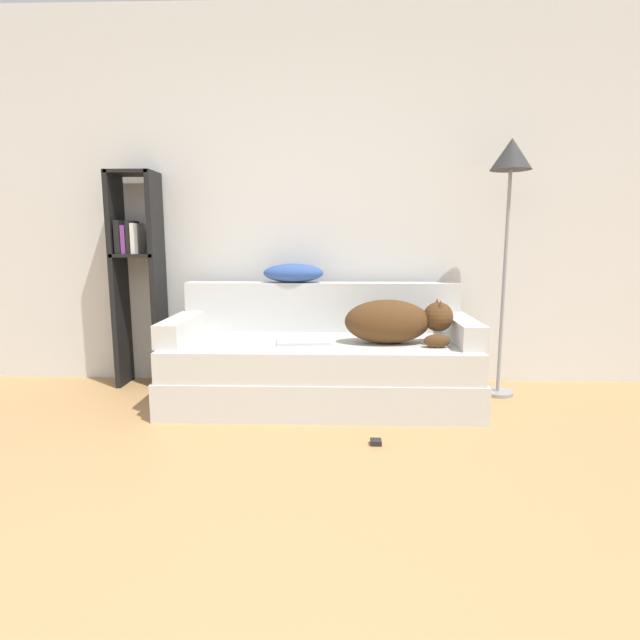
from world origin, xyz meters
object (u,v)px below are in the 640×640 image
power_adapter (376,442)px  couch (320,372)px  throw_pillow (293,273)px  bookshelf (137,268)px  floor_lamp (510,178)px  dog (396,321)px  laptop (303,341)px

power_adapter → couch: bearing=114.6°
throw_pillow → bookshelf: bookshelf is taller
bookshelf → power_adapter: 2.15m
floor_lamp → power_adapter: 1.94m
dog → bookshelf: bookshelf is taller
bookshelf → laptop: bearing=-20.1°
dog → bookshelf: size_ratio=0.44×
laptop → power_adapter: laptop is taller
dog → floor_lamp: size_ratio=0.40×
throw_pillow → floor_lamp: size_ratio=0.25×
laptop → throw_pillow: bearing=96.9°
laptop → power_adapter: 0.86m
floor_lamp → power_adapter: size_ratio=29.79×
dog → floor_lamp: bearing=21.1°
couch → laptop: 0.25m
dog → throw_pillow: bearing=147.2°
bookshelf → floor_lamp: size_ratio=0.90×
laptop → bookshelf: (-1.23, 0.45, 0.43)m
throw_pillow → bookshelf: bearing=178.3°
laptop → power_adapter: bearing=-61.6°
floor_lamp → power_adapter: (-0.92, -0.90, -1.45)m
throw_pillow → floor_lamp: floor_lamp is taller
dog → power_adapter: size_ratio=11.78×
bookshelf → floor_lamp: 2.65m
laptop → bookshelf: bookshelf is taller
laptop → couch: bearing=22.9°
floor_lamp → power_adapter: floor_lamp is taller
dog → laptop: (-0.58, 0.02, -0.13)m
floor_lamp → throw_pillow: bearing=174.3°
couch → laptop: size_ratio=5.53×
laptop → floor_lamp: (1.34, 0.27, 1.04)m
couch → bookshelf: (-1.34, 0.39, 0.66)m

